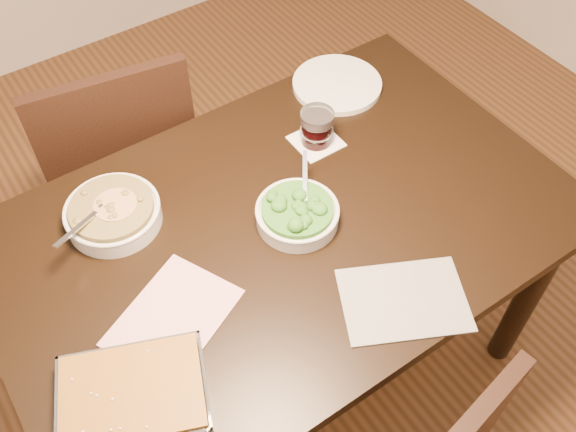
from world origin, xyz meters
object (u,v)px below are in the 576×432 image
Objects in this scene: chair_far at (122,161)px; broccoli_bowl at (297,213)px; wine_tumbler at (317,127)px; baking_dish at (133,396)px; stew_bowl at (113,213)px; dinner_plate at (337,84)px; table at (284,246)px.

broccoli_bowl is at bearing 117.39° from chair_far.
wine_tumbler is (0.20, 0.19, 0.03)m from broccoli_bowl.
baking_dish is 0.82m from wine_tumbler.
stew_bowl is at bearing 78.44° from chair_far.
chair_far is (-0.41, 0.46, -0.28)m from wine_tumbler.
dinner_plate is at bearing 162.13° from chair_far.
broccoli_bowl reaches higher than table.
chair_far is at bearing 108.02° from broccoli_bowl.
wine_tumbler reaches higher than baking_dish.
baking_dish is 1.06m from dinner_plate.
dinner_plate is at bearing 38.94° from table.
table is at bearing 45.14° from baking_dish.
stew_bowl is 0.92× the size of dinner_plate.
table is 0.54m from dinner_plate.
wine_tumbler is at bearing 44.61° from broccoli_bowl.
wine_tumbler is (0.23, 0.18, 0.15)m from table.
chair_far is at bearing 131.89° from wine_tumbler.
broccoli_bowl reaches higher than baking_dish.
baking_dish reaches higher than dinner_plate.
wine_tumbler is 0.24m from dinner_plate.
chair_far is at bearing 152.76° from dinner_plate.
chair_far is (0.32, 0.85, -0.25)m from baking_dish.
baking_dish is 1.35× the size of dinner_plate.
dinner_plate is (0.18, 0.15, -0.05)m from wine_tumbler.
wine_tumbler reaches higher than stew_bowl.
stew_bowl reaches higher than dinner_plate.
baking_dish is 0.37× the size of chair_far.
table is 4.01× the size of baking_dish.
chair_far is at bearing 69.07° from stew_bowl.
baking_dish is (-0.53, -0.20, -0.00)m from broccoli_bowl.
stew_bowl is at bearing 92.42° from baking_dish.
baking_dish is at bearing -159.63° from broccoli_bowl.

